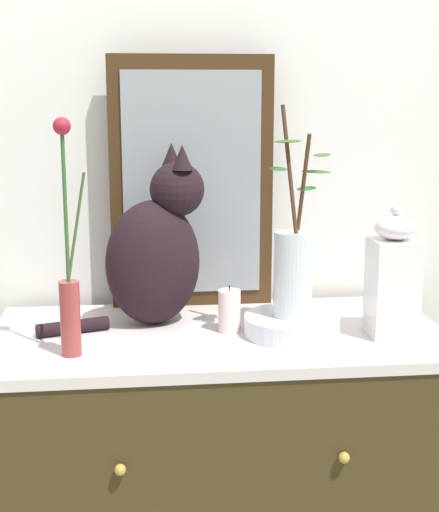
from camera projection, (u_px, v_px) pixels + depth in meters
wall_back at (205, 148)px, 2.00m from camera, size 4.40×0.08×2.60m
sideboard at (220, 506)px, 1.86m from camera, size 1.05×0.53×0.90m
mirror_leaning at (192, 183)px, 1.92m from camera, size 0.41×0.03×0.64m
cat_sitting at (156, 250)px, 1.79m from camera, size 0.41×0.22×0.43m
vase_slim_green at (69, 288)px, 1.58m from camera, size 0.06×0.04×0.50m
bowl_porcelain at (292, 325)px, 1.74m from camera, size 0.22×0.22×0.05m
vase_glass_clear at (293, 267)px, 1.71m from camera, size 0.16×0.13×0.47m
jar_lidded_porcelain at (393, 277)px, 1.71m from camera, size 0.10×0.10×0.30m
candle_pillar at (229, 311)px, 1.75m from camera, size 0.05×0.05×0.11m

